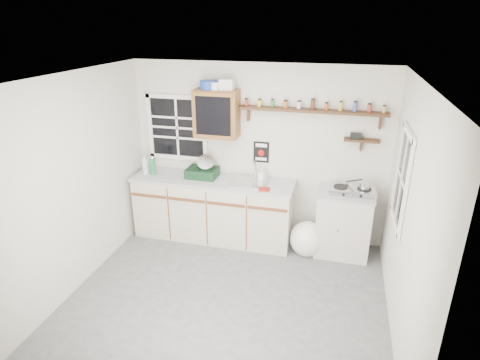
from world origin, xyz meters
name	(u,v)px	position (x,y,z in m)	size (l,w,h in m)	color
room	(226,199)	(0.00, 0.00, 1.25)	(3.64, 3.24, 2.54)	#4C4C4F
main_cabinet	(213,208)	(-0.58, 1.30, 0.46)	(2.31, 0.63, 0.92)	beige
right_cabinet	(343,223)	(1.25, 1.32, 0.46)	(0.73, 0.57, 0.91)	#B9B9B2
sink	(250,182)	(-0.05, 1.30, 0.93)	(0.52, 0.44, 0.29)	#B4B4B9
upper_cabinet	(217,114)	(-0.55, 1.44, 1.82)	(0.60, 0.32, 0.65)	brown
upper_cabinet_clutter	(215,85)	(-0.56, 1.44, 2.21)	(0.46, 0.24, 0.14)	#1838A1
spice_shelf	(313,110)	(0.73, 1.51, 1.93)	(1.91, 0.18, 0.35)	#311E0D
secondary_shelf	(360,139)	(1.36, 1.52, 1.58)	(0.45, 0.16, 0.24)	#311E0D
warning_sign	(261,152)	(0.05, 1.59, 1.28)	(0.22, 0.02, 0.30)	black
window_back	(177,128)	(-1.20, 1.59, 1.55)	(0.93, 0.03, 0.98)	black
window_right	(402,179)	(1.79, 0.55, 1.45)	(0.03, 0.78, 1.08)	black
water_bottles	(149,166)	(-1.53, 1.26, 1.04)	(0.20, 0.09, 0.27)	silver
dish_rack	(203,170)	(-0.74, 1.35, 1.02)	(0.43, 0.34, 0.32)	black
soap_bottle	(262,174)	(0.10, 1.42, 1.01)	(0.08, 0.09, 0.19)	silver
rag	(264,189)	(0.20, 1.10, 0.93)	(0.14, 0.12, 0.02)	maroon
hotplate	(352,190)	(1.32, 1.31, 0.95)	(0.61, 0.34, 0.09)	#B4B4B9
saucepan	(364,186)	(1.46, 1.31, 1.03)	(0.30, 0.24, 0.15)	#B4B4B9
trash_bag	(307,239)	(0.80, 1.19, 0.22)	(0.45, 0.41, 0.51)	white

